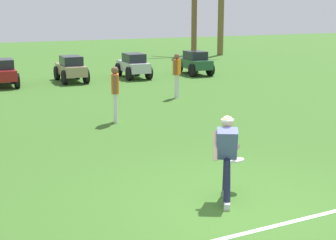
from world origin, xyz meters
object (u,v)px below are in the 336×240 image
object	(u,v)px
parked_car_slot_e	(194,62)
teammate_midfield	(177,71)
parked_car_slot_d	(133,65)
teammate_deep	(115,89)
parked_car_slot_c	(71,68)
frisbee_in_flight	(237,160)
palm_tree_left_of_centre	(194,5)
parked_car_slot_b	(3,72)
frisbee_thrower	(227,153)

from	to	relation	value
parked_car_slot_e	teammate_midfield	bearing A→B (deg)	-123.36
parked_car_slot_d	teammate_deep	bearing A→B (deg)	-114.25
parked_car_slot_c	teammate_deep	bearing A→B (deg)	-95.86
frisbee_in_flight	palm_tree_left_of_centre	bearing A→B (deg)	64.05
parked_car_slot_c	parked_car_slot_e	bearing A→B (deg)	-1.11
parked_car_slot_b	parked_car_slot_c	size ratio (longest dim) A/B	1.01
parked_car_slot_d	parked_car_slot_e	size ratio (longest dim) A/B	1.00
frisbee_thrower	parked_car_slot_b	xyz separation A→B (m)	(-1.75, 14.38, -0.23)
parked_car_slot_d	parked_car_slot_e	bearing A→B (deg)	-2.10
frisbee_thrower	teammate_midfield	size ratio (longest dim) A/B	0.91
frisbee_in_flight	parked_car_slot_e	xyz separation A→B (m)	(6.52, 14.03, 0.03)
parked_car_slot_d	parked_car_slot_e	distance (m)	3.03
teammate_midfield	parked_car_slot_c	xyz separation A→B (m)	(-2.40, 5.38, -0.38)
frisbee_in_flight	parked_car_slot_c	xyz separation A→B (m)	(0.66, 14.15, 0.03)
parked_car_slot_d	palm_tree_left_of_centre	world-z (taller)	palm_tree_left_of_centre
parked_car_slot_c	frisbee_in_flight	bearing A→B (deg)	-92.65
frisbee_in_flight	parked_car_slot_b	world-z (taller)	parked_car_slot_b
parked_car_slot_e	parked_car_slot_b	bearing A→B (deg)	179.85
palm_tree_left_of_centre	frisbee_thrower	bearing A→B (deg)	-116.44
parked_car_slot_c	palm_tree_left_of_centre	distance (m)	14.15
parked_car_slot_b	parked_car_slot_c	distance (m)	2.81
palm_tree_left_of_centre	teammate_midfield	bearing A→B (deg)	-119.71
teammate_deep	parked_car_slot_e	size ratio (longest dim) A/B	0.70
frisbee_in_flight	parked_car_slot_d	xyz separation A→B (m)	(3.50, 14.15, 0.03)
parked_car_slot_d	frisbee_thrower	bearing A→B (deg)	-105.10
teammate_midfield	palm_tree_left_of_centre	world-z (taller)	palm_tree_left_of_centre
teammate_deep	frisbee_thrower	bearing A→B (deg)	-92.04
frisbee_thrower	parked_car_slot_b	bearing A→B (deg)	96.92
frisbee_in_flight	parked_car_slot_c	world-z (taller)	parked_car_slot_c
frisbee_in_flight	teammate_midfield	world-z (taller)	teammate_midfield
frisbee_thrower	parked_car_slot_d	distance (m)	14.99
parked_car_slot_b	frisbee_in_flight	bearing A→B (deg)	-81.29
teammate_midfield	parked_car_slot_c	distance (m)	5.90
frisbee_in_flight	parked_car_slot_d	bearing A→B (deg)	76.11
frisbee_in_flight	palm_tree_left_of_centre	xyz separation A→B (m)	(11.26, 23.14, 2.65)
frisbee_thrower	parked_car_slot_c	world-z (taller)	frisbee_thrower
frisbee_in_flight	teammate_deep	world-z (taller)	teammate_deep
frisbee_thrower	parked_car_slot_e	world-z (taller)	frisbee_thrower
parked_car_slot_d	frisbee_in_flight	bearing A→B (deg)	-103.89
parked_car_slot_c	palm_tree_left_of_centre	bearing A→B (deg)	40.30
teammate_midfield	teammate_deep	world-z (taller)	same
parked_car_slot_c	parked_car_slot_e	world-z (taller)	same
teammate_midfield	parked_car_slot_d	size ratio (longest dim) A/B	0.70
teammate_deep	palm_tree_left_of_centre	bearing A→B (deg)	56.31
frisbee_thrower	palm_tree_left_of_centre	world-z (taller)	palm_tree_left_of_centre
palm_tree_left_of_centre	frisbee_in_flight	bearing A→B (deg)	-115.95
frisbee_in_flight	teammate_midfield	xyz separation A→B (m)	(3.06, 8.77, 0.40)
palm_tree_left_of_centre	parked_car_slot_e	bearing A→B (deg)	-117.48
parked_car_slot_d	teammate_midfield	bearing A→B (deg)	-94.67
teammate_midfield	palm_tree_left_of_centre	size ratio (longest dim) A/B	0.29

